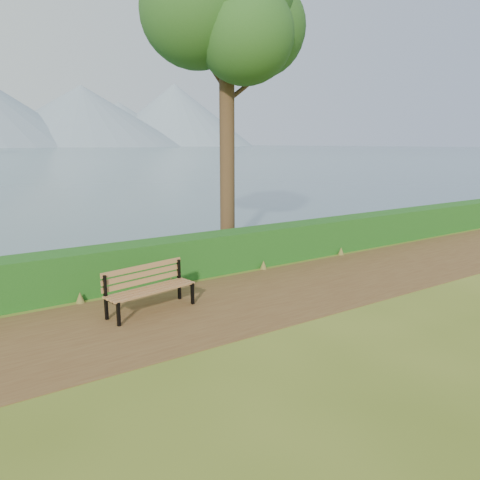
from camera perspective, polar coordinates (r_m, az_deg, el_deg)
ground at (r=10.01m, az=2.55°, el=-7.53°), size 140.00×140.00×0.00m
path at (r=10.23m, az=1.54°, el=-7.05°), size 40.00×3.40×0.01m
hedge at (r=11.97m, az=-4.84°, el=-1.83°), size 32.00×0.85×1.00m
bench at (r=9.51m, az=-11.14°, el=-5.43°), size 1.90×0.86×0.92m
tree at (r=14.37m, az=-1.71°, el=26.60°), size 4.88×4.10×9.40m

